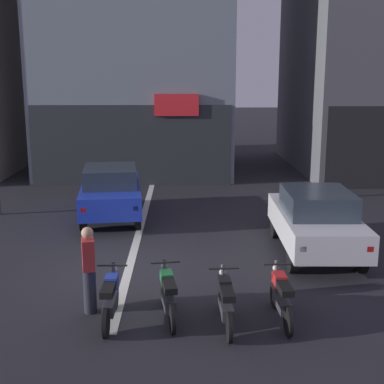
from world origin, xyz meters
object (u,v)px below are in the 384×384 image
at_px(car_black_down_street, 195,152).
at_px(motorcycle_black_row_centre, 225,302).
at_px(person_by_motorcycles, 89,269).
at_px(car_blue_crossing_near, 111,191).
at_px(car_white_parked_kerbside, 316,220).
at_px(motorcycle_red_row_right_mid, 281,297).
at_px(motorcycle_blue_row_leftmost, 111,298).
at_px(motorcycle_green_row_left_mid, 168,294).

distance_m(car_black_down_street, motorcycle_black_row_centre, 15.27).
bearing_deg(person_by_motorcycles, car_blue_crossing_near, 94.12).
bearing_deg(car_white_parked_kerbside, motorcycle_black_row_centre, -123.43).
xyz_separation_m(motorcycle_red_row_right_mid, person_by_motorcycles, (-3.52, 0.38, 0.40)).
distance_m(car_white_parked_kerbside, motorcycle_black_row_centre, 4.60).
xyz_separation_m(car_black_down_street, person_by_motorcycles, (-2.29, -14.68, -0.03)).
height_order(car_white_parked_kerbside, motorcycle_blue_row_leftmost, car_white_parked_kerbside).
relative_size(car_blue_crossing_near, motorcycle_red_row_right_mid, 2.56).
relative_size(car_black_down_street, motorcycle_red_row_right_mid, 2.52).
xyz_separation_m(car_blue_crossing_near, car_black_down_street, (2.77, 8.03, 0.00)).
relative_size(car_white_parked_kerbside, car_black_down_street, 0.98).
height_order(motorcycle_black_row_centre, person_by_motorcycles, person_by_motorcycles).
relative_size(car_blue_crossing_near, car_black_down_street, 1.01).
height_order(motorcycle_green_row_left_mid, motorcycle_black_row_centre, same).
distance_m(motorcycle_blue_row_leftmost, motorcycle_black_row_centre, 2.06).
distance_m(motorcycle_green_row_left_mid, person_by_motorcycles, 1.54).
distance_m(car_white_parked_kerbside, person_by_motorcycles, 5.97).
bearing_deg(person_by_motorcycles, motorcycle_blue_row_leftmost, -41.96).
bearing_deg(car_blue_crossing_near, motorcycle_red_row_right_mid, -60.37).
bearing_deg(car_blue_crossing_near, motorcycle_green_row_left_mid, -74.26).
bearing_deg(motorcycle_red_row_right_mid, motorcycle_black_row_centre, -168.96).
bearing_deg(car_white_parked_kerbside, person_by_motorcycles, -147.17).
xyz_separation_m(car_blue_crossing_near, motorcycle_blue_row_leftmost, (0.92, -7.05, -0.43)).
distance_m(car_white_parked_kerbside, car_black_down_street, 11.77).
xyz_separation_m(motorcycle_blue_row_leftmost, motorcycle_black_row_centre, (2.05, -0.19, 0.00)).
relative_size(motorcycle_green_row_left_mid, motorcycle_red_row_right_mid, 0.99).
relative_size(motorcycle_blue_row_leftmost, person_by_motorcycles, 1.00).
bearing_deg(motorcycle_blue_row_leftmost, motorcycle_red_row_right_mid, 0.26).
relative_size(car_black_down_street, motorcycle_black_row_centre, 2.52).
height_order(car_black_down_street, motorcycle_blue_row_leftmost, car_black_down_street).
bearing_deg(car_black_down_street, motorcycle_red_row_right_mid, -85.32).
distance_m(car_white_parked_kerbside, motorcycle_red_row_right_mid, 3.94).
distance_m(car_black_down_street, motorcycle_green_row_left_mid, 14.96).
relative_size(car_white_parked_kerbside, motorcycle_blue_row_leftmost, 2.48).
bearing_deg(car_black_down_street, motorcycle_green_row_left_mid, -93.15).
xyz_separation_m(motorcycle_green_row_left_mid, motorcycle_black_row_centre, (1.03, -0.33, 0.00)).
height_order(car_white_parked_kerbside, car_black_down_street, same).
bearing_deg(car_blue_crossing_near, person_by_motorcycles, -85.88).
bearing_deg(car_black_down_street, motorcycle_blue_row_leftmost, -96.98).
xyz_separation_m(car_white_parked_kerbside, motorcycle_green_row_left_mid, (-3.55, -3.49, -0.43)).
xyz_separation_m(car_white_parked_kerbside, car_black_down_street, (-2.73, 11.45, 0.00)).
bearing_deg(car_black_down_street, car_white_parked_kerbside, -76.59).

